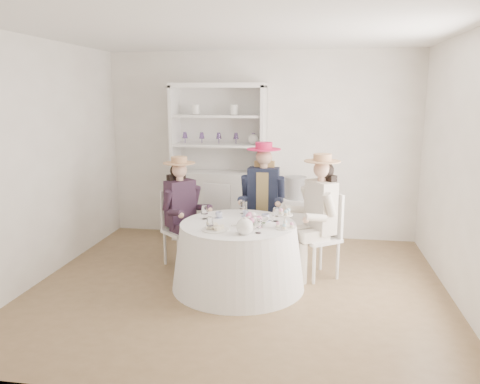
# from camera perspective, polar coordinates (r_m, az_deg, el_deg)

# --- Properties ---
(ground) EXTENTS (4.50, 4.50, 0.00)m
(ground) POSITION_cam_1_polar(r_m,az_deg,el_deg) (5.28, -0.18, -11.46)
(ground) COLOR brown
(ground) RESTS_ON ground
(ceiling) EXTENTS (4.50, 4.50, 0.00)m
(ceiling) POSITION_cam_1_polar(r_m,az_deg,el_deg) (4.89, -0.20, 19.05)
(ceiling) COLOR white
(ceiling) RESTS_ON wall_back
(wall_back) EXTENTS (4.50, 0.00, 4.50)m
(wall_back) POSITION_cam_1_polar(r_m,az_deg,el_deg) (6.87, 2.55, 5.65)
(wall_back) COLOR silver
(wall_back) RESTS_ON ground
(wall_front) EXTENTS (4.50, 0.00, 4.50)m
(wall_front) POSITION_cam_1_polar(r_m,az_deg,el_deg) (2.98, -6.47, -2.47)
(wall_front) COLOR silver
(wall_front) RESTS_ON ground
(wall_left) EXTENTS (0.00, 4.50, 4.50)m
(wall_left) POSITION_cam_1_polar(r_m,az_deg,el_deg) (5.72, -23.09, 3.48)
(wall_left) COLOR silver
(wall_left) RESTS_ON ground
(wall_right) EXTENTS (0.00, 4.50, 4.50)m
(wall_right) POSITION_cam_1_polar(r_m,az_deg,el_deg) (5.05, 25.89, 2.27)
(wall_right) COLOR silver
(wall_right) RESTS_ON ground
(tea_table) EXTENTS (1.45, 1.45, 0.72)m
(tea_table) POSITION_cam_1_polar(r_m,az_deg,el_deg) (5.17, -0.21, -7.71)
(tea_table) COLOR white
(tea_table) RESTS_ON ground
(hutch) EXTENTS (1.40, 0.71, 2.24)m
(hutch) POSITION_cam_1_polar(r_m,az_deg,el_deg) (6.81, -2.50, 0.89)
(hutch) COLOR silver
(hutch) RESTS_ON ground
(side_table) EXTENTS (0.53, 0.53, 0.66)m
(side_table) POSITION_cam_1_polar(r_m,az_deg,el_deg) (6.67, 6.68, -3.53)
(side_table) COLOR silver
(side_table) RESTS_ON ground
(hatbox) EXTENTS (0.33, 0.33, 0.31)m
(hatbox) POSITION_cam_1_polar(r_m,az_deg,el_deg) (6.56, 6.78, 0.53)
(hatbox) COLOR black
(hatbox) RESTS_ON side_table
(guest_left) EXTENTS (0.58, 0.57, 1.36)m
(guest_left) POSITION_cam_1_polar(r_m,az_deg,el_deg) (5.72, -7.16, -1.61)
(guest_left) COLOR silver
(guest_left) RESTS_ON ground
(guest_mid) EXTENTS (0.54, 0.57, 1.50)m
(guest_mid) POSITION_cam_1_polar(r_m,az_deg,el_deg) (5.91, 2.84, -0.25)
(guest_mid) COLOR silver
(guest_mid) RESTS_ON ground
(guest_right) EXTENTS (0.62, 0.59, 1.44)m
(guest_right) POSITION_cam_1_polar(r_m,az_deg,el_deg) (5.37, 9.59, -2.07)
(guest_right) COLOR silver
(guest_right) RESTS_ON ground
(spare_chair) EXTENTS (0.46, 0.46, 0.96)m
(spare_chair) POSITION_cam_1_polar(r_m,az_deg,el_deg) (6.21, -2.42, -2.87)
(spare_chair) COLOR silver
(spare_chair) RESTS_ON ground
(teacup_a) EXTENTS (0.09, 0.09, 0.06)m
(teacup_a) POSITION_cam_1_polar(r_m,az_deg,el_deg) (5.26, -2.61, -2.88)
(teacup_a) COLOR white
(teacup_a) RESTS_ON tea_table
(teacup_b) EXTENTS (0.07, 0.07, 0.06)m
(teacup_b) POSITION_cam_1_polar(r_m,az_deg,el_deg) (5.32, 0.67, -2.72)
(teacup_b) COLOR white
(teacup_b) RESTS_ON tea_table
(teacup_c) EXTENTS (0.11, 0.11, 0.07)m
(teacup_c) POSITION_cam_1_polar(r_m,az_deg,el_deg) (5.13, 3.14, -3.19)
(teacup_c) COLOR white
(teacup_c) RESTS_ON tea_table
(flower_bowl) EXTENTS (0.24, 0.24, 0.06)m
(flower_bowl) POSITION_cam_1_polar(r_m,az_deg,el_deg) (5.01, 2.24, -3.66)
(flower_bowl) COLOR white
(flower_bowl) RESTS_ON tea_table
(flower_arrangement) EXTENTS (0.18, 0.18, 0.07)m
(flower_arrangement) POSITION_cam_1_polar(r_m,az_deg,el_deg) (4.91, 1.64, -3.29)
(flower_arrangement) COLOR #CF679B
(flower_arrangement) RESTS_ON tea_table
(table_teapot) EXTENTS (0.24, 0.17, 0.18)m
(table_teapot) POSITION_cam_1_polar(r_m,az_deg,el_deg) (4.65, 0.63, -4.24)
(table_teapot) COLOR white
(table_teapot) RESTS_ON tea_table
(sandwich_plate) EXTENTS (0.28, 0.28, 0.06)m
(sandwich_plate) POSITION_cam_1_polar(r_m,az_deg,el_deg) (4.81, -3.03, -4.48)
(sandwich_plate) COLOR white
(sandwich_plate) RESTS_ON tea_table
(cupcake_stand) EXTENTS (0.21, 0.21, 0.20)m
(cupcake_stand) POSITION_cam_1_polar(r_m,az_deg,el_deg) (4.87, 5.49, -3.59)
(cupcake_stand) COLOR white
(cupcake_stand) RESTS_ON tea_table
(stemware_set) EXTENTS (0.88, 0.85, 0.15)m
(stemware_set) POSITION_cam_1_polar(r_m,az_deg,el_deg) (5.04, -0.22, -3.01)
(stemware_set) COLOR white
(stemware_set) RESTS_ON tea_table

